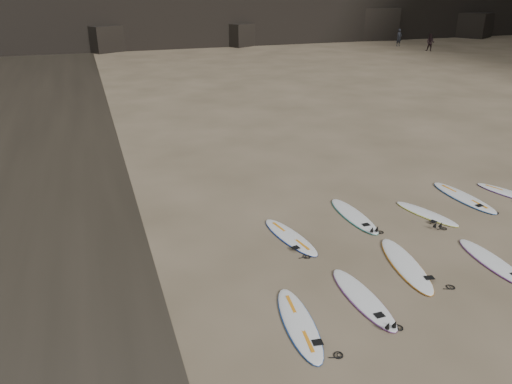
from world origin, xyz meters
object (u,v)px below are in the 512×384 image
surfboard_5 (290,236)px  person_b (430,43)px  surfboard_1 (363,298)px  surfboard_8 (464,197)px  surfboard_0 (299,323)px  surfboard_6 (354,215)px  person_a (399,37)px  surfboard_3 (493,262)px  surfboard_7 (426,213)px  surfboard_9 (510,193)px  surfboard_2 (406,264)px

surfboard_5 → person_b: (28.19, 31.82, 0.79)m
surfboard_1 → surfboard_8: 7.20m
surfboard_0 → surfboard_1: (1.73, 0.37, -0.00)m
surfboard_5 → surfboard_6: 2.44m
person_a → surfboard_6: bearing=-135.7°
surfboard_5 → surfboard_6: bearing=4.2°
surfboard_3 → person_a: (23.17, 39.24, 0.85)m
surfboard_7 → surfboard_9: size_ratio=0.95×
surfboard_6 → surfboard_7: size_ratio=1.18×
surfboard_2 → person_a: bearing=67.2°
surfboard_5 → person_b: 42.51m
surfboard_5 → surfboard_9: surfboard_5 is taller
surfboard_1 → person_b: 44.71m
surfboard_2 → surfboard_7: size_ratio=1.24×
surfboard_8 → person_b: size_ratio=1.67×
surfboard_3 → surfboard_2: bearing=167.2°
surfboard_3 → surfboard_5: same height
surfboard_6 → surfboard_2: bearing=-93.3°
surfboard_8 → surfboard_9: 1.71m
surfboard_7 → surfboard_3: bearing=-111.2°
surfboard_9 → person_b: (20.00, 31.37, 0.79)m
surfboard_5 → surfboard_8: bearing=-4.7°
surfboard_2 → person_a: person_a is taller
surfboard_3 → person_a: person_a is taller
surfboard_2 → surfboard_8: bearing=45.5°
surfboard_7 → surfboard_8: bearing=0.3°
surfboard_7 → surfboard_6: bearing=147.0°
surfboard_3 → surfboard_9: bearing=44.1°
surfboard_5 → person_b: size_ratio=1.49×
surfboard_2 → surfboard_6: 2.96m
surfboard_0 → surfboard_3: size_ratio=1.03×
surfboard_1 → surfboard_2: surfboard_2 is taller
surfboard_0 → person_a: 49.26m
surfboard_3 → surfboard_7: surfboard_3 is taller
surfboard_3 → surfboard_8: 4.17m
surfboard_2 → surfboard_8: 5.23m
surfboard_1 → surfboard_8: bearing=31.9°
surfboard_0 → surfboard_7: (5.84, 3.64, -0.01)m
surfboard_5 → surfboard_6: size_ratio=0.95×
surfboard_6 → surfboard_9: size_ratio=1.12×
surfboard_3 → surfboard_0: bearing=-170.6°
surfboard_3 → surfboard_1: bearing=-173.0°
surfboard_0 → surfboard_9: surfboard_0 is taller
surfboard_1 → surfboard_9: surfboard_1 is taller
surfboard_2 → person_b: size_ratio=1.64×
surfboard_2 → surfboard_5: 3.21m
surfboard_0 → surfboard_1: bearing=18.8°
surfboard_7 → person_b: person_b is taller
person_b → person_a: bearing=152.6°
surfboard_1 → person_b: person_b is taller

